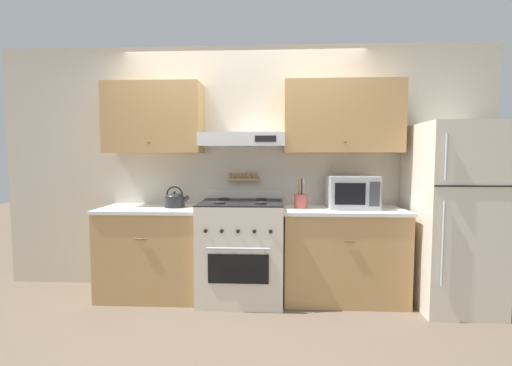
{
  "coord_description": "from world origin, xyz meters",
  "views": [
    {
      "loc": [
        0.3,
        -3.02,
        1.37
      ],
      "look_at": [
        0.14,
        0.25,
        1.14
      ],
      "focal_mm": 24.0,
      "sensor_mm": 36.0,
      "label": 1
    }
  ],
  "objects_px": {
    "tea_kettle": "(175,200)",
    "utensil_crock": "(301,201)",
    "stove_range": "(242,250)",
    "refrigerator": "(451,216)",
    "microwave": "(352,192)"
  },
  "relations": [
    {
      "from": "stove_range",
      "to": "tea_kettle",
      "type": "bearing_deg",
      "value": 175.3
    },
    {
      "from": "tea_kettle",
      "to": "utensil_crock",
      "type": "height_order",
      "value": "utensil_crock"
    },
    {
      "from": "refrigerator",
      "to": "microwave",
      "type": "distance_m",
      "value": 0.92
    },
    {
      "from": "refrigerator",
      "to": "tea_kettle",
      "type": "height_order",
      "value": "refrigerator"
    },
    {
      "from": "microwave",
      "to": "utensil_crock",
      "type": "bearing_deg",
      "value": -177.94
    },
    {
      "from": "tea_kettle",
      "to": "microwave",
      "type": "height_order",
      "value": "microwave"
    },
    {
      "from": "tea_kettle",
      "to": "microwave",
      "type": "xyz_separation_m",
      "value": [
        1.74,
        0.02,
        0.08
      ]
    },
    {
      "from": "stove_range",
      "to": "refrigerator",
      "type": "height_order",
      "value": "refrigerator"
    },
    {
      "from": "stove_range",
      "to": "microwave",
      "type": "relative_size",
      "value": 2.25
    },
    {
      "from": "stove_range",
      "to": "utensil_crock",
      "type": "height_order",
      "value": "utensil_crock"
    },
    {
      "from": "refrigerator",
      "to": "microwave",
      "type": "bearing_deg",
      "value": 171.75
    },
    {
      "from": "refrigerator",
      "to": "utensil_crock",
      "type": "xyz_separation_m",
      "value": [
        -1.38,
        0.11,
        0.12
      ]
    },
    {
      "from": "refrigerator",
      "to": "tea_kettle",
      "type": "bearing_deg",
      "value": 177.6
    },
    {
      "from": "stove_range",
      "to": "utensil_crock",
      "type": "relative_size",
      "value": 3.62
    },
    {
      "from": "stove_range",
      "to": "tea_kettle",
      "type": "xyz_separation_m",
      "value": [
        -0.67,
        0.05,
        0.48
      ]
    }
  ]
}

